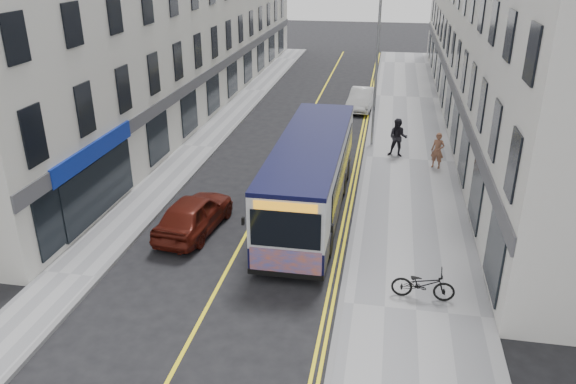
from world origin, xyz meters
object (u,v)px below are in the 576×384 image
at_px(city_bus, 311,174).
at_px(car_maroon, 194,214).
at_px(pedestrian_near, 438,151).
at_px(streetlamp, 375,66).
at_px(bicycle, 423,284).
at_px(pedestrian_far, 398,138).
at_px(car_white, 361,99).

xyz_separation_m(city_bus, car_maroon, (-4.13, -2.37, -1.00)).
distance_m(pedestrian_near, car_maroon, 12.65).
bearing_deg(pedestrian_near, streetlamp, 159.12).
bearing_deg(pedestrian_near, city_bus, -110.97).
bearing_deg(bicycle, car_maroon, 71.45).
xyz_separation_m(streetlamp, pedestrian_far, (1.43, -1.68, -3.27)).
distance_m(pedestrian_near, pedestrian_far, 2.32).
height_order(streetlamp, car_white, streetlamp).
relative_size(pedestrian_near, car_white, 0.42).
distance_m(bicycle, car_maroon, 9.02).
xyz_separation_m(city_bus, car_white, (1.07, 16.57, -1.05)).
height_order(pedestrian_near, car_maroon, pedestrian_near).
relative_size(bicycle, car_maroon, 0.44).
distance_m(streetlamp, pedestrian_far, 3.95).
bearing_deg(city_bus, car_maroon, -150.17).
bearing_deg(pedestrian_far, car_white, 112.22).
distance_m(city_bus, car_maroon, 4.86).
relative_size(bicycle, pedestrian_far, 0.96).
bearing_deg(car_maroon, car_white, -98.93).
bearing_deg(pedestrian_far, bicycle, -78.59).
relative_size(pedestrian_near, pedestrian_far, 0.88).
distance_m(bicycle, pedestrian_near, 11.61).
bearing_deg(car_maroon, streetlamp, -112.12).
height_order(city_bus, car_white, city_bus).
distance_m(streetlamp, car_maroon, 13.42).
xyz_separation_m(city_bus, pedestrian_near, (5.38, 5.98, -0.74)).
bearing_deg(car_maroon, bicycle, 165.56).
distance_m(pedestrian_far, car_maroon, 12.30).
bearing_deg(city_bus, bicycle, -52.37).
xyz_separation_m(pedestrian_far, car_white, (-2.40, 9.28, -0.42)).
height_order(pedestrian_far, car_white, pedestrian_far).
bearing_deg(city_bus, streetlamp, 77.19).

